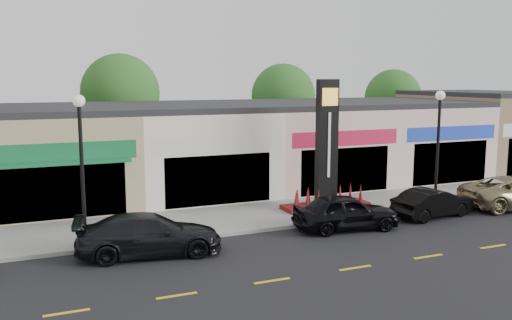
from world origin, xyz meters
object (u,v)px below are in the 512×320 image
object	(u,v)px
pylon_sign	(326,163)
car_dark_sedan	(149,235)
lamp_east_near	(438,137)
car_black_sedan	(346,212)
lamp_west_near	(81,155)
car_black_conv	(433,203)

from	to	relation	value
pylon_sign	car_dark_sedan	size ratio (longest dim) A/B	1.18
lamp_east_near	car_black_sedan	distance (m)	6.60
car_dark_sedan	car_black_sedan	size ratio (longest dim) A/B	1.17
lamp_west_near	car_black_conv	bearing A→B (deg)	-4.47
car_black_sedan	pylon_sign	bearing A→B (deg)	-8.04
lamp_east_near	pylon_sign	bearing A→B (deg)	161.25
pylon_sign	car_dark_sedan	xyz separation A→B (m)	(-8.97, -3.25, -1.54)
car_black_sedan	car_black_conv	world-z (taller)	car_black_sedan
car_black_conv	car_dark_sedan	bearing A→B (deg)	84.02
car_dark_sedan	car_black_conv	size ratio (longest dim) A/B	1.28
lamp_east_near	car_dark_sedan	size ratio (longest dim) A/B	1.08
lamp_west_near	car_black_conv	distance (m)	15.17
car_black_conv	lamp_west_near	bearing A→B (deg)	77.82
lamp_west_near	car_black_conv	size ratio (longest dim) A/B	1.38
lamp_east_near	car_black_conv	bearing A→B (deg)	-134.39
lamp_west_near	lamp_east_near	xyz separation A→B (m)	(16.00, 0.00, 0.00)
pylon_sign	car_dark_sedan	distance (m)	9.66
lamp_east_near	pylon_sign	size ratio (longest dim) A/B	0.91
pylon_sign	car_dark_sedan	world-z (taller)	pylon_sign
car_dark_sedan	car_black_sedan	bearing A→B (deg)	-80.78
lamp_west_near	car_dark_sedan	size ratio (longest dim) A/B	1.08
pylon_sign	lamp_west_near	bearing A→B (deg)	-171.23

